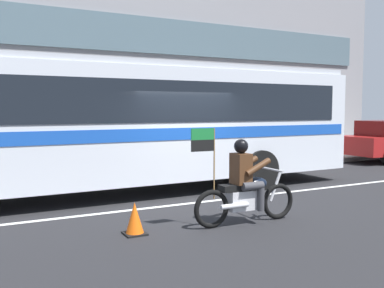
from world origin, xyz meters
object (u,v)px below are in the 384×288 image
object	(u,v)px
traffic_cone	(135,219)
fire_hydrant	(249,153)
motorcycle_with_rider	(245,188)
transit_bus	(108,118)

from	to	relation	value
traffic_cone	fire_hydrant	bearing A→B (deg)	42.19
motorcycle_with_rider	traffic_cone	distance (m)	2.10
transit_bus	motorcycle_with_rider	bearing A→B (deg)	-69.50
motorcycle_with_rider	fire_hydrant	distance (m)	7.73
transit_bus	motorcycle_with_rider	world-z (taller)	transit_bus
motorcycle_with_rider	fire_hydrant	xyz separation A→B (m)	(4.54, 6.25, -0.15)
fire_hydrant	transit_bus	bearing A→B (deg)	-157.36
fire_hydrant	traffic_cone	xyz separation A→B (m)	(-6.58, -5.96, -0.26)
traffic_cone	transit_bus	bearing A→B (deg)	79.76
transit_bus	fire_hydrant	distance (m)	6.59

